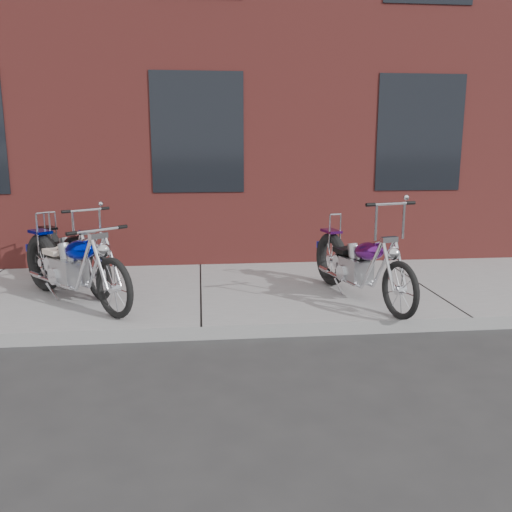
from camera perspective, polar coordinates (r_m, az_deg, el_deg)
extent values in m
plane|color=#2C2C2D|center=(5.83, -5.75, -8.83)|extent=(120.00, 120.00, 0.00)
cube|color=gray|center=(7.23, -5.82, -4.08)|extent=(22.00, 3.00, 0.15)
cube|color=maroon|center=(13.60, -6.31, 20.01)|extent=(22.00, 10.00, 8.00)
torus|color=black|center=(7.28, 8.47, -0.53)|extent=(0.32, 0.73, 0.72)
torus|color=black|center=(6.01, 15.74, -3.84)|extent=(0.23, 0.65, 0.65)
cube|color=gray|center=(6.74, 11.10, -1.70)|extent=(0.37, 0.46, 0.30)
ellipsoid|color=#5E1674|center=(6.45, 12.50, 0.27)|extent=(0.39, 0.60, 0.31)
cube|color=black|center=(6.92, 10.04, 0.38)|extent=(0.30, 0.33, 0.06)
cylinder|color=silver|center=(6.04, 15.18, -1.16)|extent=(0.11, 0.29, 0.54)
cylinder|color=silver|center=(6.03, 14.83, 5.22)|extent=(0.54, 0.17, 0.03)
cylinder|color=silver|center=(7.14, 8.88, 2.32)|extent=(0.03, 0.03, 0.48)
cylinder|color=silver|center=(7.02, 10.95, -2.25)|extent=(0.28, 0.88, 0.05)
torus|color=black|center=(7.41, -20.95, -0.80)|extent=(0.61, 0.67, 0.76)
torus|color=black|center=(6.01, -13.90, -3.55)|extent=(0.51, 0.57, 0.69)
cube|color=gray|center=(6.83, -18.43, -1.75)|extent=(0.50, 0.51, 0.32)
ellipsoid|color=#0010AF|center=(6.51, -17.36, 0.43)|extent=(0.59, 0.62, 0.32)
cube|color=beige|center=(7.02, -19.62, 0.29)|extent=(0.38, 0.39, 0.06)
cylinder|color=silver|center=(6.05, -14.72, -0.78)|extent=(0.23, 0.26, 0.57)
cylinder|color=silver|center=(6.10, -15.55, 2.52)|extent=(0.46, 0.40, 0.03)
cylinder|color=silver|center=(7.27, -20.88, 2.18)|extent=(0.03, 0.03, 0.51)
cylinder|color=silver|center=(7.12, -18.37, -2.35)|extent=(0.66, 0.75, 0.05)
torus|color=black|center=(8.14, -20.46, 0.09)|extent=(0.52, 0.65, 0.70)
torus|color=black|center=(6.78, -15.69, -2.15)|extent=(0.42, 0.55, 0.63)
cube|color=gray|center=(7.57, -18.73, -0.70)|extent=(0.45, 0.47, 0.29)
ellipsoid|color=black|center=(7.27, -18.03, 1.11)|extent=(0.52, 0.58, 0.30)
cube|color=black|center=(7.77, -19.56, 1.01)|extent=(0.35, 0.36, 0.06)
cylinder|color=silver|center=(6.83, -16.26, 0.11)|extent=(0.20, 0.25, 0.52)
cylinder|color=silver|center=(6.85, -16.96, 4.58)|extent=(0.45, 0.34, 0.03)
cylinder|color=silver|center=(8.00, -20.45, 2.59)|extent=(0.03, 0.03, 0.47)
cylinder|color=silver|center=(7.84, -18.50, -1.22)|extent=(0.55, 0.74, 0.05)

